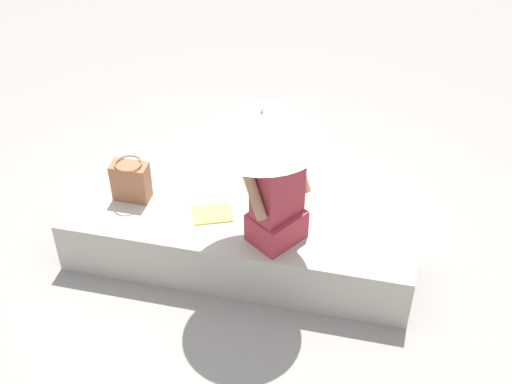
% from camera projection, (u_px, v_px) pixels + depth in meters
% --- Properties ---
extents(ground_plane, '(14.00, 14.00, 0.00)m').
position_uv_depth(ground_plane, '(237.00, 267.00, 5.12)').
color(ground_plane, gray).
extents(stone_bench, '(2.50, 0.63, 0.42)m').
position_uv_depth(stone_bench, '(237.00, 246.00, 4.99)').
color(stone_bench, '#A8A093').
rests_on(stone_bench, ground).
extents(person_seated, '(0.43, 0.50, 0.90)m').
position_uv_depth(person_seated, '(277.00, 194.00, 4.51)').
color(person_seated, '#992D38').
rests_on(person_seated, stone_bench).
extents(parasol, '(0.79, 0.79, 1.08)m').
position_uv_depth(parasol, '(262.00, 125.00, 4.11)').
color(parasol, '#B7B7BC').
rests_on(parasol, stone_bench).
extents(handbag_black, '(0.26, 0.20, 0.32)m').
position_uv_depth(handbag_black, '(131.00, 181.00, 4.99)').
color(handbag_black, brown).
rests_on(handbag_black, stone_bench).
extents(magazine, '(0.33, 0.29, 0.01)m').
position_uv_depth(magazine, '(212.00, 214.00, 4.94)').
color(magazine, '#EAE04C').
rests_on(magazine, stone_bench).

